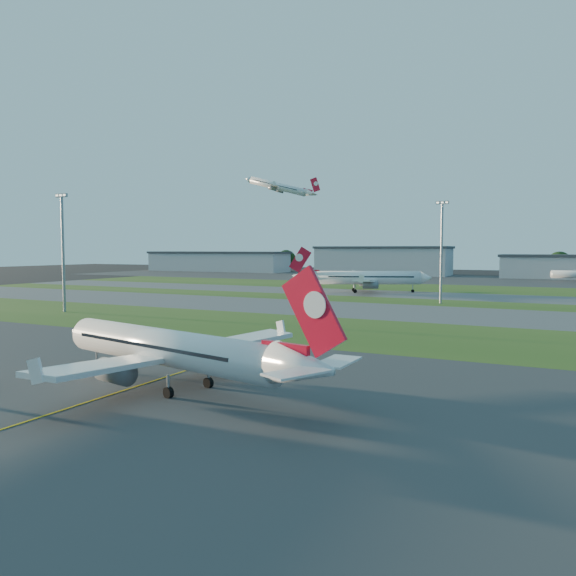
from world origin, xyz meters
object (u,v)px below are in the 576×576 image
Objects in this scene: light_mast_west at (63,244)px; airliner_taxiing at (366,278)px; light_mast_centre at (442,245)px; airliner_parked at (169,349)px.

airliner_taxiing is at bearing 63.68° from light_mast_west.
light_mast_centre is at bearing 38.66° from light_mast_west.
airliner_parked is 1.37× the size of light_mast_west.
light_mast_west and light_mast_centre have the same top height.
airliner_parked is 128.48m from airliner_taxiing.
light_mast_centre is at bearing 113.54° from airliner_taxiing.
airliner_parked is at bearing 76.43° from airliner_taxiing.
light_mast_centre is (70.00, 56.00, 0.00)m from light_mast_west.
light_mast_centre reaches higher than airliner_taxiing.
light_mast_centre reaches higher than airliner_parked.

